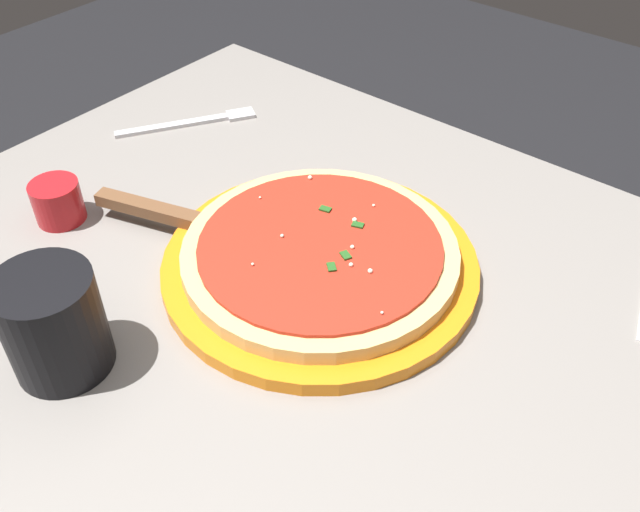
{
  "coord_description": "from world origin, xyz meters",
  "views": [
    {
      "loc": [
        -0.28,
        0.37,
        1.21
      ],
      "look_at": [
        0.05,
        -0.04,
        0.75
      ],
      "focal_mm": 39.21,
      "sensor_mm": 36.0,
      "label": 1
    }
  ],
  "objects_px": {
    "cup_tall_drink": "(54,324)",
    "cup_small_sauce": "(58,202)",
    "fork": "(195,122)",
    "pizza": "(320,252)",
    "pizza_server": "(183,219)",
    "serving_plate": "(320,265)"
  },
  "relations": [
    {
      "from": "cup_tall_drink",
      "to": "cup_small_sauce",
      "type": "xyz_separation_m",
      "value": [
        0.18,
        -0.12,
        -0.03
      ]
    },
    {
      "from": "fork",
      "to": "cup_small_sauce",
      "type": "bearing_deg",
      "value": 99.04
    },
    {
      "from": "pizza",
      "to": "pizza_server",
      "type": "xyz_separation_m",
      "value": [
        0.15,
        0.05,
        -0.0
      ]
    },
    {
      "from": "cup_tall_drink",
      "to": "cup_small_sauce",
      "type": "height_order",
      "value": "cup_tall_drink"
    },
    {
      "from": "serving_plate",
      "to": "cup_small_sauce",
      "type": "relative_size",
      "value": 5.94
    },
    {
      "from": "pizza",
      "to": "cup_tall_drink",
      "type": "bearing_deg",
      "value": 67.38
    },
    {
      "from": "fork",
      "to": "pizza_server",
      "type": "bearing_deg",
      "value": 134.42
    },
    {
      "from": "pizza_server",
      "to": "cup_small_sauce",
      "type": "distance_m",
      "value": 0.14
    },
    {
      "from": "pizza_server",
      "to": "fork",
      "type": "bearing_deg",
      "value": -45.58
    },
    {
      "from": "serving_plate",
      "to": "pizza",
      "type": "height_order",
      "value": "pizza"
    },
    {
      "from": "cup_small_sauce",
      "to": "serving_plate",
      "type": "bearing_deg",
      "value": -157.62
    },
    {
      "from": "cup_small_sauce",
      "to": "fork",
      "type": "height_order",
      "value": "cup_small_sauce"
    },
    {
      "from": "cup_tall_drink",
      "to": "fork",
      "type": "xyz_separation_m",
      "value": [
        0.22,
        -0.36,
        -0.05
      ]
    },
    {
      "from": "cup_tall_drink",
      "to": "fork",
      "type": "height_order",
      "value": "cup_tall_drink"
    },
    {
      "from": "serving_plate",
      "to": "pizza",
      "type": "distance_m",
      "value": 0.02
    },
    {
      "from": "serving_plate",
      "to": "cup_tall_drink",
      "type": "height_order",
      "value": "cup_tall_drink"
    },
    {
      "from": "serving_plate",
      "to": "cup_tall_drink",
      "type": "xyz_separation_m",
      "value": [
        0.1,
        0.24,
        0.04
      ]
    },
    {
      "from": "serving_plate",
      "to": "cup_small_sauce",
      "type": "bearing_deg",
      "value": 22.38
    },
    {
      "from": "cup_small_sauce",
      "to": "pizza",
      "type": "bearing_deg",
      "value": -157.62
    },
    {
      "from": "serving_plate",
      "to": "fork",
      "type": "bearing_deg",
      "value": -21.01
    },
    {
      "from": "pizza_server",
      "to": "cup_tall_drink",
      "type": "bearing_deg",
      "value": 105.42
    },
    {
      "from": "cup_tall_drink",
      "to": "fork",
      "type": "distance_m",
      "value": 0.42
    }
  ]
}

